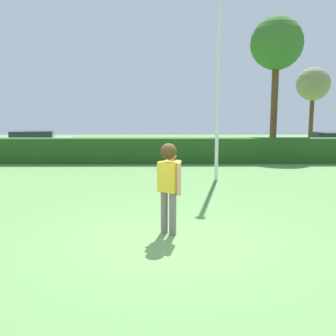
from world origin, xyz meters
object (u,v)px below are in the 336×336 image
object	(u,v)px
person	(169,178)
parked_car_silver	(33,141)
lamppost	(218,72)
maple_tree	(277,45)
frisbee	(176,162)
birch_tree	(313,85)

from	to	relation	value
person	parked_car_silver	size ratio (longest dim) A/B	0.40
person	lamppost	distance (m)	6.50
person	maple_tree	distance (m)	16.11
frisbee	birch_tree	bearing A→B (deg)	62.47
parked_car_silver	birch_tree	xyz separation A→B (m)	(17.61, 6.12, 3.42)
maple_tree	birch_tree	size ratio (longest dim) A/B	1.39
person	lamppost	world-z (taller)	lamppost
person	frisbee	world-z (taller)	person
frisbee	person	bearing A→B (deg)	-107.10
lamppost	parked_car_silver	world-z (taller)	lamppost
frisbee	maple_tree	distance (m)	15.58
parked_car_silver	maple_tree	world-z (taller)	maple_tree
frisbee	parked_car_silver	distance (m)	15.31
frisbee	lamppost	size ratio (longest dim) A/B	0.04
frisbee	parked_car_silver	size ratio (longest dim) A/B	0.05
lamppost	person	bearing A→B (deg)	-106.46
person	parked_car_silver	world-z (taller)	person
maple_tree	person	bearing A→B (deg)	-112.91
parked_car_silver	frisbee	bearing A→B (deg)	-60.79
frisbee	maple_tree	bearing A→B (deg)	66.90
person	frisbee	bearing A→B (deg)	72.90
maple_tree	birch_tree	bearing A→B (deg)	53.23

